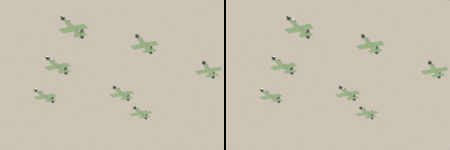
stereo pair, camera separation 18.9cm
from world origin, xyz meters
The scene contains 7 objects.
jet_lead centered at (29.84, 5.09, 144.53)m, with size 13.28×8.81×2.95m.
jet_left_wingman centered at (40.31, -16.75, 144.44)m, with size 13.22×8.77×2.94m.
jet_right_wingman centered at (53.08, 11.91, 143.01)m, with size 13.73×9.08×3.04m.
jet_left_outer centered at (50.79, -38.59, 140.43)m, with size 13.35×8.85×2.97m.
jet_right_outer centered at (76.32, 18.73, 141.38)m, with size 13.30×8.83×2.96m.
jet_slot_rear centered at (63.56, -9.93, 137.22)m, with size 13.15×8.73×2.93m.
jet_trailing centered at (80.41, -17.44, 136.13)m, with size 13.22×8.74×2.93m.
Camera 2 is at (-105.59, -6.74, 68.03)m, focal length 83.74 mm.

